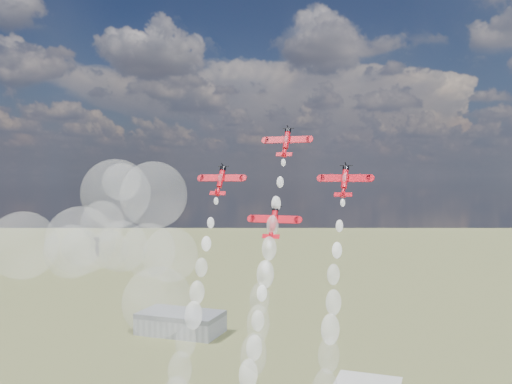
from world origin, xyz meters
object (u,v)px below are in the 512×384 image
Objects in this scene: hangar at (181,322)px; plane_lead at (286,142)px; plane_left at (221,180)px; plane_slot at (273,222)px; plane_right at (345,180)px.

plane_lead reaches higher than hangar.
plane_left reaches higher than plane_slot.
plane_lead is at bearing 161.47° from plane_right.
plane_right is at bearing -18.53° from plane_lead.
plane_lead is 1.00× the size of plane_slot.
plane_lead is 18.42m from plane_right.
hangar is 4.48× the size of plane_lead.
plane_lead reaches higher than plane_right.
plane_slot is at bearing -161.47° from plane_right.
hangar is at bearing 124.66° from plane_lead.
plane_lead is at bearing 18.53° from plane_left.
plane_slot is (15.09, -5.06, -9.27)m from plane_left.
plane_right is at bearing -52.86° from hangar.
plane_right is (15.09, -5.06, -9.27)m from plane_lead.
plane_left is at bearing 180.00° from plane_right.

